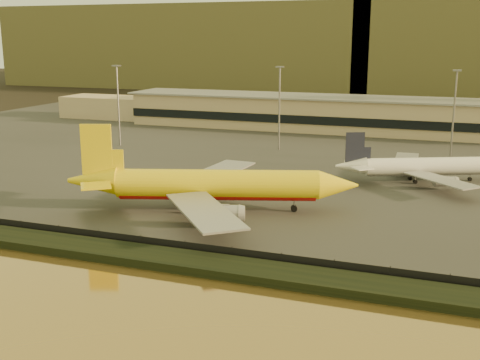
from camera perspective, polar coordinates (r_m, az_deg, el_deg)
name	(u,v)px	position (r m, az deg, el deg)	size (l,w,h in m)	color
ground	(206,231)	(109.28, -3.24, -4.82)	(900.00, 900.00, 0.00)	black
embankment	(163,259)	(94.59, -7.35, -7.41)	(320.00, 7.00, 1.40)	black
tarmac	(321,144)	(197.61, 7.71, 3.38)	(320.00, 220.00, 0.20)	#2D2D2D
perimeter_fence	(174,247)	(97.72, -6.28, -6.31)	(300.00, 0.05, 2.20)	black
terminal_building	(302,113)	(229.42, 5.87, 6.36)	(202.00, 25.00, 12.60)	tan
apron_light_masts	(360,104)	(173.22, 11.30, 7.05)	(152.20, 12.20, 25.40)	slate
distant_hills	(371,41)	(439.62, 12.27, 12.77)	(470.00, 160.00, 70.00)	brown
dhl_cargo_jet	(212,185)	(119.57, -2.66, -0.52)	(56.81, 54.18, 17.34)	yellow
white_narrowbody_jet	(423,167)	(150.34, 16.93, 1.20)	(40.24, 38.04, 12.21)	white
gse_vehicle_yellow	(287,189)	(135.17, 4.51, -0.83)	(3.47, 1.56, 1.56)	yellow
gse_vehicle_white	(185,174)	(149.67, -5.20, 0.59)	(3.88, 1.75, 1.75)	white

